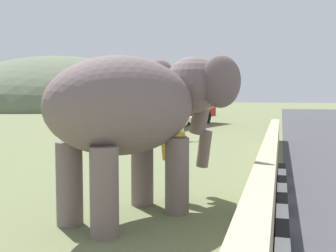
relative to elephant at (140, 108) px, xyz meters
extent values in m
cube|color=black|center=(-0.85, -2.48, -1.81)|extent=(0.90, 0.20, 0.24)
cube|color=white|center=(0.05, -2.48, -1.81)|extent=(0.90, 0.20, 0.24)
cube|color=black|center=(0.95, -2.48, -1.81)|extent=(0.90, 0.20, 0.24)
cube|color=white|center=(1.85, -2.48, -1.81)|extent=(0.90, 0.20, 0.24)
cube|color=black|center=(2.75, -2.48, -1.81)|extent=(0.90, 0.20, 0.24)
cube|color=white|center=(3.65, -2.48, -1.81)|extent=(0.90, 0.20, 0.24)
cube|color=black|center=(4.55, -2.48, -1.81)|extent=(0.90, 0.20, 0.24)
cube|color=tan|center=(-0.75, -2.18, -1.43)|extent=(28.00, 0.36, 1.00)
cylinder|color=#6E5D5E|center=(0.64, 0.19, -1.24)|extent=(0.44, 0.44, 1.39)
cylinder|color=#6E5D5E|center=(0.24, -0.62, -1.24)|extent=(0.44, 0.44, 1.39)
cylinder|color=#6E5D5E|center=(-0.89, 0.94, -1.24)|extent=(0.44, 0.44, 1.39)
cylinder|color=#6E5D5E|center=(-1.29, 0.14, -1.24)|extent=(0.44, 0.44, 1.39)
ellipsoid|color=#6E5D5E|center=(-0.33, 0.16, 0.05)|extent=(3.49, 2.81, 1.70)
sphere|color=#6E5D5E|center=(1.35, -0.67, 0.44)|extent=(1.16, 1.16, 1.16)
ellipsoid|color=#D84C8C|center=(1.61, -0.80, 0.59)|extent=(0.61, 0.73, 0.44)
ellipsoid|color=#6E5D5E|center=(1.57, 0.09, 0.49)|extent=(0.62, 0.91, 1.00)
ellipsoid|color=#6E5D5E|center=(0.87, -1.30, 0.49)|extent=(0.62, 0.91, 1.00)
cylinder|color=#6E5D5E|center=(1.61, -0.80, -0.11)|extent=(0.55, 0.65, 1.00)
cylinder|color=#6E5D5E|center=(1.71, -0.85, -0.91)|extent=(0.40, 0.45, 0.83)
cone|color=beige|center=(1.68, -0.52, -0.01)|extent=(0.38, 0.57, 0.22)
cone|color=beige|center=(1.43, -1.02, -0.01)|extent=(0.38, 0.57, 0.22)
cylinder|color=navy|center=(1.21, -0.22, -1.52)|extent=(0.15, 0.15, 0.82)
cylinder|color=navy|center=(1.14, -0.41, -1.52)|extent=(0.15, 0.15, 0.82)
cube|color=yellow|center=(1.18, -0.32, -0.82)|extent=(0.36, 0.46, 0.58)
cylinder|color=#9E7251|center=(1.26, -0.07, -0.85)|extent=(0.13, 0.17, 0.53)
cylinder|color=#9E7251|center=(1.09, -0.56, -0.85)|extent=(0.12, 0.12, 0.52)
sphere|color=#9E7251|center=(1.18, -0.32, -0.39)|extent=(0.23, 0.23, 0.23)
cube|color=#B21E1E|center=(21.42, 4.76, 0.07)|extent=(8.61, 4.55, 3.00)
cube|color=#3F5160|center=(21.42, 4.76, 0.61)|extent=(7.99, 4.42, 0.76)
cylinder|color=black|center=(24.27, 5.19, -1.43)|extent=(1.04, 0.55, 1.00)
cylinder|color=black|center=(23.67, 2.97, -1.43)|extent=(1.04, 0.55, 1.00)
cylinder|color=black|center=(19.17, 6.56, -1.43)|extent=(1.04, 0.55, 1.00)
cylinder|color=black|center=(18.57, 4.34, -1.43)|extent=(1.04, 0.55, 1.00)
cube|color=teal|center=(33.90, 7.64, 0.07)|extent=(9.48, 4.44, 3.00)
cube|color=#3F5160|center=(33.90, 7.64, 0.61)|extent=(8.78, 4.32, 0.76)
cylinder|color=black|center=(37.01, 8.12, -1.43)|extent=(1.04, 0.51, 1.00)
cylinder|color=black|center=(36.51, 5.88, -1.43)|extent=(1.04, 0.51, 1.00)
cylinder|color=black|center=(31.29, 9.40, -1.43)|extent=(1.04, 0.51, 1.00)
cylinder|color=black|center=(30.79, 7.16, -1.43)|extent=(1.04, 0.51, 1.00)
cylinder|color=beige|center=(11.96, 2.12, -1.61)|extent=(0.12, 0.12, 0.65)
cylinder|color=beige|center=(11.64, 1.97, -1.61)|extent=(0.12, 0.12, 0.65)
cylinder|color=beige|center=(11.59, 2.94, -1.61)|extent=(0.12, 0.12, 0.65)
cylinder|color=beige|center=(11.26, 2.79, -1.61)|extent=(0.12, 0.12, 0.65)
ellipsoid|color=beige|center=(11.61, 2.46, -1.04)|extent=(1.18, 1.61, 0.66)
ellipsoid|color=beige|center=(12.00, 1.61, -0.94)|extent=(0.40, 0.47, 0.32)
ellipsoid|color=#616A52|center=(52.25, 30.68, -1.93)|extent=(40.04, 32.03, 16.17)
camera|label=1|loc=(-6.98, -2.43, 0.24)|focal=44.21mm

